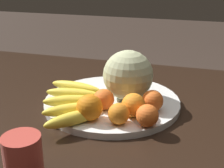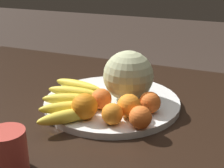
# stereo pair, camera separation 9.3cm
# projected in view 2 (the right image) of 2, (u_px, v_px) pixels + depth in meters

# --- Properties ---
(kitchen_table) EXTENTS (1.52, 0.99, 0.73)m
(kitchen_table) POSITION_uv_depth(u_px,v_px,m) (90.00, 135.00, 0.96)
(kitchen_table) COLOR black
(kitchen_table) RESTS_ON ground_plane
(fruit_bowl) EXTENTS (0.41, 0.41, 0.02)m
(fruit_bowl) POSITION_uv_depth(u_px,v_px,m) (112.00, 102.00, 0.96)
(fruit_bowl) COLOR white
(fruit_bowl) RESTS_ON kitchen_table
(melon) EXTENTS (0.15, 0.15, 0.15)m
(melon) POSITION_uv_depth(u_px,v_px,m) (128.00, 76.00, 0.93)
(melon) COLOR #B2B789
(melon) RESTS_ON fruit_bowl
(banana_bunch) EXTENTS (0.23, 0.30, 0.04)m
(banana_bunch) POSITION_uv_depth(u_px,v_px,m) (72.00, 99.00, 0.91)
(banana_bunch) COLOR brown
(banana_bunch) RESTS_ON fruit_bowl
(orange_front_left) EXTENTS (0.06, 0.06, 0.06)m
(orange_front_left) POSITION_uv_depth(u_px,v_px,m) (101.00, 99.00, 0.88)
(orange_front_left) COLOR orange
(orange_front_left) RESTS_ON fruit_bowl
(orange_front_right) EXTENTS (0.06, 0.06, 0.06)m
(orange_front_right) POSITION_uv_depth(u_px,v_px,m) (140.00, 117.00, 0.78)
(orange_front_right) COLOR orange
(orange_front_right) RESTS_ON fruit_bowl
(orange_mid_center) EXTENTS (0.07, 0.07, 0.07)m
(orange_mid_center) POSITION_uv_depth(u_px,v_px,m) (85.00, 106.00, 0.82)
(orange_mid_center) COLOR orange
(orange_mid_center) RESTS_ON fruit_bowl
(orange_back_left) EXTENTS (0.07, 0.07, 0.07)m
(orange_back_left) POSITION_uv_depth(u_px,v_px,m) (129.00, 106.00, 0.83)
(orange_back_left) COLOR orange
(orange_back_left) RESTS_ON fruit_bowl
(orange_back_right) EXTENTS (0.06, 0.06, 0.06)m
(orange_back_right) POSITION_uv_depth(u_px,v_px,m) (150.00, 102.00, 0.86)
(orange_back_right) COLOR orange
(orange_back_right) RESTS_ON fruit_bowl
(orange_top_small) EXTENTS (0.06, 0.06, 0.06)m
(orange_top_small) POSITION_uv_depth(u_px,v_px,m) (112.00, 114.00, 0.80)
(orange_top_small) COLOR orange
(orange_top_small) RESTS_ON fruit_bowl
(ceramic_mug) EXTENTS (0.11, 0.08, 0.09)m
(ceramic_mug) POSITION_uv_depth(u_px,v_px,m) (8.00, 150.00, 0.64)
(ceramic_mug) COLOR #B74238
(ceramic_mug) RESTS_ON kitchen_table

